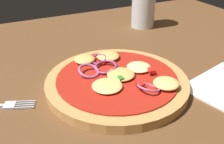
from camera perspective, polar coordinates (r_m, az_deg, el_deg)
name	(u,v)px	position (r m, az deg, el deg)	size (l,w,h in m)	color
dining_table	(126,99)	(0.47, 3.17, -5.88)	(1.12, 0.97, 0.03)	brown
pizza	(117,81)	(0.48, 1.10, -1.87)	(0.26, 0.26, 0.03)	tan
beer_glass	(144,5)	(0.76, 6.86, 14.26)	(0.07, 0.07, 0.14)	silver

